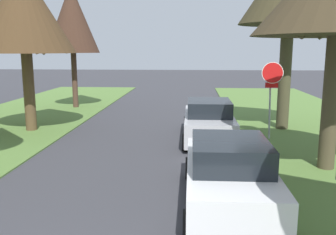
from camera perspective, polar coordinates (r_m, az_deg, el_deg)
The scene contains 5 objects.
stop_sign_far at distance 14.46m, azimuth 15.87°, elevation 5.07°, with size 0.81×0.42×2.96m.
street_tree_left_mid_b at distance 16.60m, azimuth -21.62°, elevation 15.25°, with size 4.12×4.12×6.77m.
street_tree_left_far at distance 22.54m, azimuth -14.77°, elevation 14.63°, with size 3.07×3.07×7.13m.
parked_sedan_white at distance 8.33m, azimuth 9.38°, elevation -8.84°, with size 1.96×4.41×1.57m.
parked_sedan_silver at distance 14.20m, azimuth 6.34°, elevation -0.64°, with size 1.96×4.41×1.57m.
Camera 1 is at (1.60, -3.02, 3.47)m, focal length 39.09 mm.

